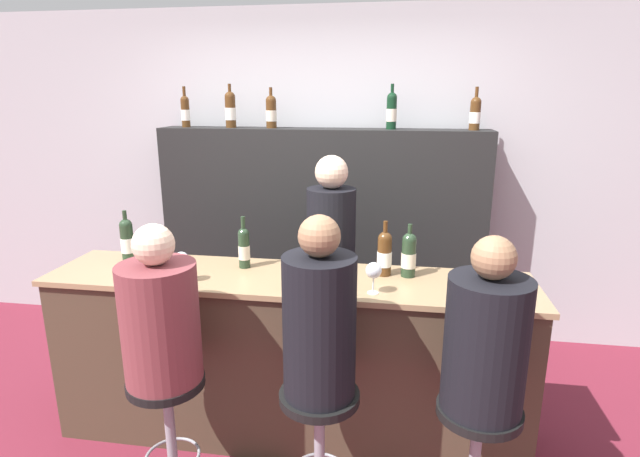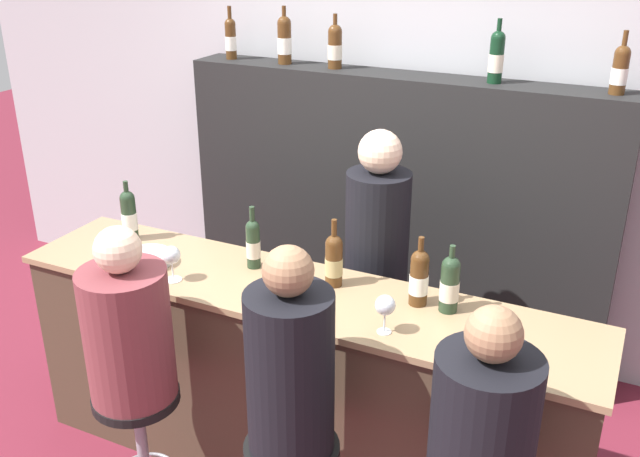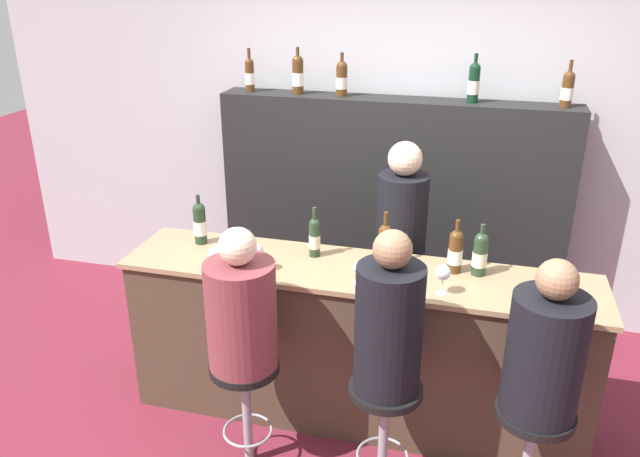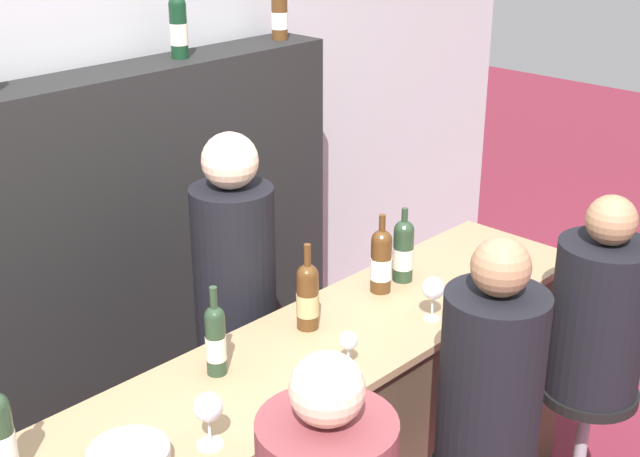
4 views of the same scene
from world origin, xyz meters
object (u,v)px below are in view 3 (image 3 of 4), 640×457
at_px(wine_bottle_counter_0, 200,223).
at_px(metal_bowl, 228,256).
at_px(wine_bottle_counter_1, 315,237).
at_px(wine_glass_2, 443,273).
at_px(wine_bottle_backbar_2, 342,78).
at_px(guest_seated_right, 545,351).
at_px(wine_bottle_backbar_4, 567,89).
at_px(bar_stool_middle, 385,409).
at_px(bartender, 399,271).
at_px(wine_glass_1, 358,268).
at_px(wine_bottle_backbar_3, 474,82).
at_px(bar_stool_left, 245,386).
at_px(wine_bottle_counter_3, 455,251).
at_px(wine_bottle_counter_4, 480,254).
at_px(guest_seated_left, 241,310).
at_px(guest_seated_middle, 389,323).
at_px(wine_bottle_counter_2, 385,244).
at_px(wine_bottle_backbar_1, 298,74).
at_px(wine_glass_0, 256,251).
at_px(wine_bottle_backbar_0, 250,74).
at_px(bar_stool_right, 532,434).

xyz_separation_m(wine_bottle_counter_0, metal_bowl, (0.25, -0.19, -0.10)).
bearing_deg(wine_bottle_counter_1, wine_glass_2, -20.00).
relative_size(wine_bottle_backbar_2, guest_seated_right, 0.39).
distance_m(wine_bottle_counter_1, wine_bottle_backbar_4, 1.91).
xyz_separation_m(bar_stool_middle, bartender, (-0.10, 1.08, 0.23)).
height_order(wine_bottle_backbar_4, wine_glass_1, wine_bottle_backbar_4).
height_order(wine_bottle_backbar_3, bar_stool_left, wine_bottle_backbar_3).
bearing_deg(wine_bottle_counter_3, wine_bottle_backbar_2, 128.87).
height_order(wine_bottle_counter_4, bartender, bartender).
bearing_deg(wine_bottle_counter_3, wine_bottle_counter_4, 0.00).
relative_size(wine_bottle_counter_4, guest_seated_left, 0.39).
distance_m(wine_bottle_backbar_4, bar_stool_middle, 2.37).
bearing_deg(guest_seated_right, wine_bottle_counter_4, 115.30).
xyz_separation_m(bar_stool_middle, guest_seated_middle, (0.00, 0.00, 0.50)).
bearing_deg(wine_bottle_counter_2, bar_stool_left, -132.54).
bearing_deg(metal_bowl, bar_stool_middle, -25.12).
height_order(wine_bottle_counter_0, wine_bottle_backbar_1, wine_bottle_backbar_1).
bearing_deg(wine_bottle_counter_3, wine_bottle_backbar_3, 90.47).
bearing_deg(wine_glass_1, wine_glass_0, 180.00).
distance_m(wine_bottle_backbar_3, guest_seated_right, 2.03).
distance_m(wine_bottle_counter_1, bartender, 0.72).
relative_size(metal_bowl, guest_seated_right, 0.29).
height_order(wine_bottle_backbar_2, wine_bottle_backbar_4, wine_bottle_backbar_4).
bearing_deg(bartender, guest_seated_right, -53.76).
bearing_deg(wine_bottle_backbar_3, bar_stool_left, -118.92).
bearing_deg(guest_seated_right, bar_stool_middle, 180.00).
distance_m(wine_bottle_counter_3, guest_seated_left, 1.20).
relative_size(wine_bottle_counter_3, wine_glass_2, 1.89).
bearing_deg(wine_bottle_counter_1, wine_bottle_backbar_3, 54.97).
relative_size(wine_bottle_backbar_0, metal_bowl, 1.40).
relative_size(wine_bottle_backbar_3, guest_seated_right, 0.42).
distance_m(bar_stool_left, bartender, 1.28).
xyz_separation_m(wine_bottle_backbar_2, bar_stool_right, (1.35, -1.79, -1.32)).
bearing_deg(wine_bottle_counter_0, guest_seated_middle, -27.73).
relative_size(wine_bottle_counter_3, wine_bottle_backbar_3, 0.96).
height_order(wine_bottle_counter_1, wine_glass_1, wine_bottle_counter_1).
xyz_separation_m(wine_bottle_counter_4, guest_seated_left, (-1.13, -0.66, -0.14)).
bearing_deg(wine_bottle_counter_3, metal_bowl, -171.44).
distance_m(wine_bottle_backbar_1, wine_glass_1, 1.76).
bearing_deg(metal_bowl, wine_bottle_counter_3, 8.56).
distance_m(wine_bottle_counter_0, guest_seated_left, 0.85).
bearing_deg(wine_glass_1, bar_stool_middle, -59.52).
height_order(guest_seated_left, bar_stool_middle, guest_seated_left).
xyz_separation_m(bar_stool_left, guest_seated_left, (0.00, 0.00, 0.46)).
distance_m(wine_bottle_counter_4, metal_bowl, 1.41).
bearing_deg(wine_glass_2, bar_stool_middle, -118.61).
bearing_deg(wine_bottle_backbar_4, guest_seated_middle, -115.03).
height_order(wine_bottle_counter_1, bar_stool_left, wine_bottle_counter_1).
xyz_separation_m(guest_seated_right, bartender, (-0.80, 1.08, -0.23)).
bearing_deg(wine_bottle_backbar_4, bar_stool_left, -131.39).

